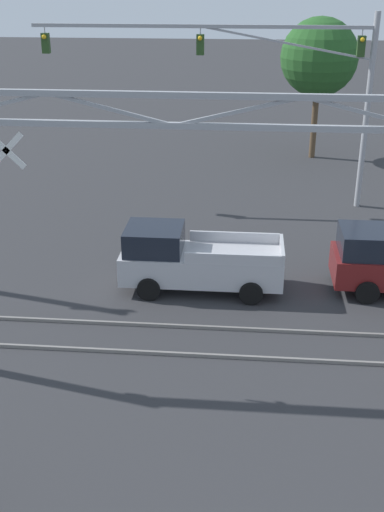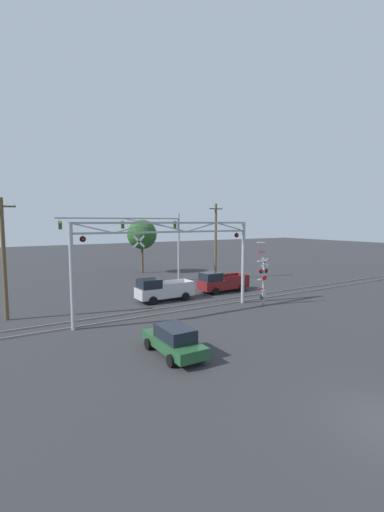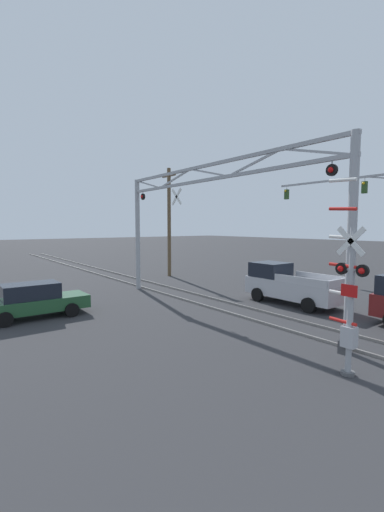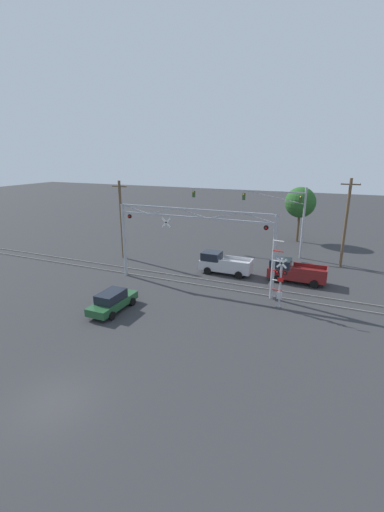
{
  "view_description": "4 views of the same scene",
  "coord_description": "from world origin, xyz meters",
  "px_view_note": "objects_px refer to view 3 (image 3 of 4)",
  "views": [
    {
      "loc": [
        3.03,
        2.48,
        9.29
      ],
      "look_at": [
        1.66,
        17.84,
        2.37
      ],
      "focal_mm": 45.0,
      "sensor_mm": 36.0,
      "label": 1
    },
    {
      "loc": [
        -11.6,
        -5.73,
        6.89
      ],
      "look_at": [
        1.93,
        16.42,
        4.28
      ],
      "focal_mm": 24.0,
      "sensor_mm": 36.0,
      "label": 2
    },
    {
      "loc": [
        12.43,
        6.13,
        3.99
      ],
      "look_at": [
        -1.96,
        16.94,
        2.42
      ],
      "focal_mm": 24.0,
      "sensor_mm": 36.0,
      "label": 3
    },
    {
      "loc": [
        11.3,
        -9.62,
        11.27
      ],
      "look_at": [
        -0.02,
        16.38,
        2.75
      ],
      "focal_mm": 24.0,
      "sensor_mm": 36.0,
      "label": 4
    }
  ],
  "objects_px": {
    "crossing_signal_mast": "(349,302)",
    "utility_pole_left": "(169,221)",
    "sedan_waiting": "(34,300)",
    "pickup_truck_lead": "(289,285)",
    "crossing_gantry": "(208,214)"
  },
  "relations": [
    {
      "from": "crossing_gantry",
      "to": "pickup_truck_lead",
      "type": "xyz_separation_m",
      "value": [
        1.46,
        4.25,
        -3.62
      ]
    },
    {
      "from": "pickup_truck_lead",
      "to": "sedan_waiting",
      "type": "relative_size",
      "value": 1.15
    },
    {
      "from": "crossing_gantry",
      "to": "crossing_signal_mast",
      "type": "distance_m",
      "value": 8.38
    },
    {
      "from": "crossing_signal_mast",
      "to": "sedan_waiting",
      "type": "bearing_deg",
      "value": -154.31
    },
    {
      "from": "utility_pole_left",
      "to": "crossing_signal_mast",
      "type": "bearing_deg",
      "value": -18.85
    },
    {
      "from": "crossing_signal_mast",
      "to": "utility_pole_left",
      "type": "relative_size",
      "value": 0.62
    },
    {
      "from": "crossing_gantry",
      "to": "crossing_signal_mast",
      "type": "xyz_separation_m",
      "value": [
        7.81,
        -1.57,
        -2.61
      ]
    },
    {
      "from": "utility_pole_left",
      "to": "sedan_waiting",
      "type": "bearing_deg",
      "value": -58.89
    },
    {
      "from": "crossing_gantry",
      "to": "utility_pole_left",
      "type": "bearing_deg",
      "value": 155.97
    },
    {
      "from": "crossing_signal_mast",
      "to": "utility_pole_left",
      "type": "bearing_deg",
      "value": 161.15
    },
    {
      "from": "crossing_signal_mast",
      "to": "utility_pole_left",
      "type": "distance_m",
      "value": 19.45
    },
    {
      "from": "sedan_waiting",
      "to": "utility_pole_left",
      "type": "bearing_deg",
      "value": 121.11
    },
    {
      "from": "utility_pole_left",
      "to": "pickup_truck_lead",
      "type": "bearing_deg",
      "value": -1.98
    },
    {
      "from": "crossing_gantry",
      "to": "pickup_truck_lead",
      "type": "bearing_deg",
      "value": 71.04
    },
    {
      "from": "sedan_waiting",
      "to": "utility_pole_left",
      "type": "height_order",
      "value": "utility_pole_left"
    }
  ]
}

